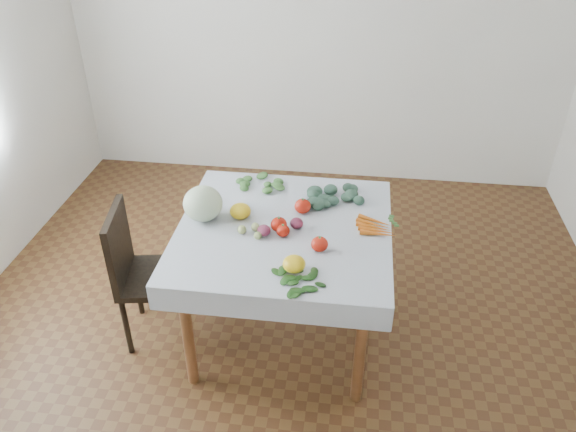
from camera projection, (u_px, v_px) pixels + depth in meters
name	position (u px, v px, depth m)	size (l,w,h in m)	color
ground	(285.00, 331.00, 3.38)	(4.00, 4.00, 0.00)	#56371B
back_wall	(319.00, 18.00, 4.31)	(4.00, 0.04, 2.70)	silver
table	(284.00, 243.00, 3.03)	(1.00, 1.00, 0.75)	brown
tablecloth	(284.00, 228.00, 2.97)	(1.12, 1.12, 0.01)	silver
chair	(140.00, 267.00, 3.12)	(0.44, 0.44, 0.85)	black
cabbage	(203.00, 204.00, 2.99)	(0.21, 0.21, 0.19)	beige
tomato_a	(279.00, 224.00, 2.93)	(0.09, 0.09, 0.08)	#B61A0C
tomato_b	(283.00, 231.00, 2.89)	(0.07, 0.07, 0.06)	#B61A0C
tomato_c	(303.00, 206.00, 3.07)	(0.09, 0.09, 0.08)	#B61A0C
tomato_d	(320.00, 244.00, 2.78)	(0.09, 0.09, 0.08)	#B61A0C
heirloom_back	(240.00, 211.00, 3.03)	(0.12, 0.12, 0.08)	yellow
heirloom_front	(294.00, 264.00, 2.65)	(0.11, 0.11, 0.08)	yellow
onion_a	(264.00, 230.00, 2.89)	(0.07, 0.07, 0.06)	maroon
onion_b	(297.00, 223.00, 2.95)	(0.07, 0.07, 0.06)	maroon
tomatillo_cluster	(248.00, 232.00, 2.90)	(0.08, 0.12, 0.04)	#C2D87D
carrot_bunch	(376.00, 227.00, 2.95)	(0.19, 0.19, 0.03)	orange
kale_bunch	(330.00, 199.00, 3.17)	(0.33, 0.31, 0.05)	#32523D
basil_bunch	(293.00, 281.00, 2.59)	(0.28, 0.22, 0.01)	#1B4816
dill_bunch	(258.00, 183.00, 3.34)	(0.28, 0.20, 0.03)	#407134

